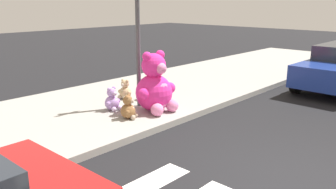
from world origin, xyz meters
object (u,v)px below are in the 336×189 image
sign_pole (138,39)px  plush_brown (129,109)px  plush_tan (125,91)px  plush_white (148,91)px  plush_pink_large (155,88)px  plush_lavender (112,101)px

sign_pole → plush_brown: size_ratio=5.75×
sign_pole → plush_tan: bearing=76.0°
sign_pole → plush_white: sign_pole is taller
plush_brown → sign_pole: bearing=33.4°
plush_pink_large → plush_brown: 0.89m
plush_lavender → plush_brown: size_ratio=1.04×
plush_lavender → plush_white: bearing=4.1°
plush_tan → plush_brown: bearing=-127.6°
sign_pole → plush_lavender: bearing=162.7°
sign_pole → plush_pink_large: bearing=-92.3°
plush_brown → plush_tan: bearing=52.4°
sign_pole → plush_pink_large: size_ratio=2.21×
plush_lavender → plush_white: plush_lavender is taller
plush_pink_large → plush_tan: plush_pink_large is taller
plush_pink_large → plush_white: size_ratio=2.54×
plush_lavender → plush_pink_large: bearing=-50.6°
sign_pole → plush_white: (0.59, 0.31, -1.47)m
plush_tan → sign_pole: bearing=-104.0°
sign_pole → plush_brown: (-0.84, -0.55, -1.48)m
sign_pole → plush_tan: 1.69m
plush_pink_large → plush_brown: (-0.81, 0.04, -0.36)m
sign_pole → plush_brown: bearing=-146.6°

